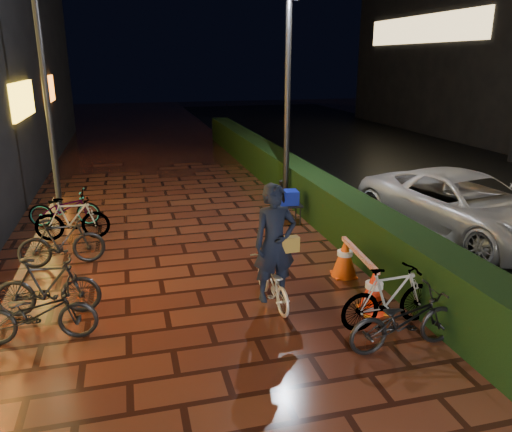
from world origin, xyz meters
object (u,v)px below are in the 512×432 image
object	(u,v)px
cart_assembly	(288,199)
cyclist	(274,262)
van	(464,206)
traffic_barrier	(358,272)

from	to	relation	value
cart_assembly	cyclist	bearing A→B (deg)	-111.08
cyclist	cart_assembly	size ratio (longest dim) A/B	1.76
van	cyclist	xyz separation A→B (m)	(-4.73, -1.97, 0.04)
cyclist	cart_assembly	distance (m)	4.04
cyclist	cart_assembly	world-z (taller)	cyclist
van	traffic_barrier	bearing A→B (deg)	-161.37
traffic_barrier	cart_assembly	bearing A→B (deg)	89.74
van	traffic_barrier	size ratio (longest dim) A/B	2.79
cyclist	van	bearing A→B (deg)	22.61
cyclist	cart_assembly	xyz separation A→B (m)	(1.45, 3.77, -0.15)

